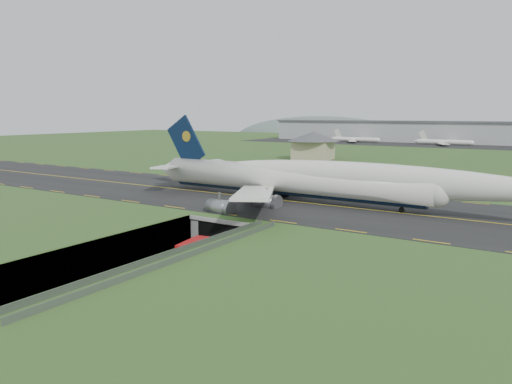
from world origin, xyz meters
The scene contains 10 objects.
ground centered at (0.00, 0.00, 0.00)m, with size 900.00×900.00×0.00m, color #2F5020.
airfield_deck centered at (0.00, 0.00, 3.00)m, with size 800.00×800.00×6.00m, color gray.
trench_road centered at (0.00, -7.50, 0.10)m, with size 12.00×75.00×0.20m, color slate.
taxiway centered at (0.00, 33.00, 6.09)m, with size 800.00×44.00×0.18m, color black.
tunnel_portal centered at (0.00, 16.71, 3.33)m, with size 17.00×22.30×6.00m.
guideway centered at (11.00, -19.11, 5.32)m, with size 3.00×53.00×7.05m.
jumbo_jet centered at (7.63, 33.72, 11.72)m, with size 101.53×64.10×21.20m.
shuttle_tram centered at (0.25, -0.96, 1.86)m, with size 4.57×8.82×3.41m.
service_building centered at (-42.15, 134.64, 13.59)m, with size 26.75×26.75×12.80m.
cargo_terminal centered at (-0.07, 299.41, 13.96)m, with size 320.00×67.00×15.60m.
Camera 1 is at (58.84, -70.57, 27.02)m, focal length 35.00 mm.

